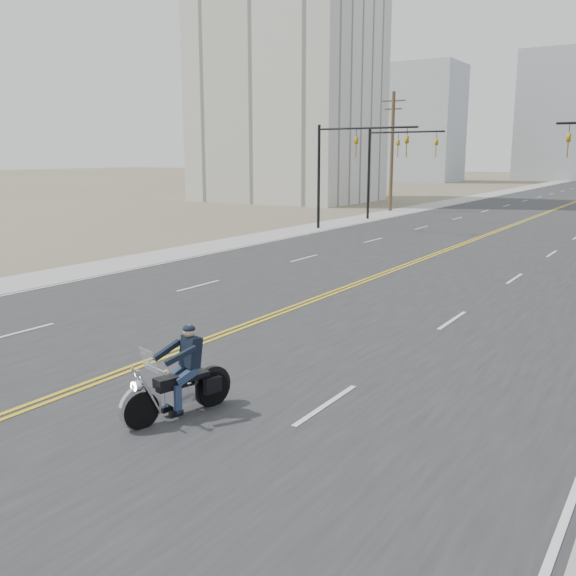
# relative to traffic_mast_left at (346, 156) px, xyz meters

# --- Properties ---
(road) EXTENTS (20.00, 200.00, 0.01)m
(road) POSITION_rel_traffic_mast_left_xyz_m (8.98, 38.00, -4.93)
(road) COLOR #303033
(road) RESTS_ON ground
(sidewalk_left) EXTENTS (3.00, 200.00, 0.01)m
(sidewalk_left) POSITION_rel_traffic_mast_left_xyz_m (-2.52, 38.00, -4.93)
(sidewalk_left) COLOR #A5A5A0
(sidewalk_left) RESTS_ON ground
(traffic_mast_left) EXTENTS (7.10, 0.26, 7.00)m
(traffic_mast_left) POSITION_rel_traffic_mast_left_xyz_m (0.00, 0.00, 0.00)
(traffic_mast_left) COLOR black
(traffic_mast_left) RESTS_ON ground
(traffic_mast_far) EXTENTS (6.10, 0.26, 7.00)m
(traffic_mast_far) POSITION_rel_traffic_mast_left_xyz_m (-0.33, 8.00, -0.06)
(traffic_mast_far) COLOR black
(traffic_mast_far) RESTS_ON ground
(utility_pole_left) EXTENTS (2.20, 0.30, 10.50)m
(utility_pole_left) POSITION_rel_traffic_mast_left_xyz_m (-3.52, 16.00, 0.54)
(utility_pole_left) COLOR brown
(utility_pole_left) RESTS_ON ground
(apartment_block) EXTENTS (18.00, 14.00, 30.00)m
(apartment_block) POSITION_rel_traffic_mast_left_xyz_m (-19.02, 23.00, 10.06)
(apartment_block) COLOR silver
(apartment_block) RESTS_ON ground
(haze_bldg_a) EXTENTS (14.00, 12.00, 22.00)m
(haze_bldg_a) POSITION_rel_traffic_mast_left_xyz_m (-26.02, 83.00, 6.06)
(haze_bldg_a) COLOR #B7BCC6
(haze_bldg_a) RESTS_ON ground
(haze_bldg_d) EXTENTS (20.00, 15.00, 26.00)m
(haze_bldg_d) POSITION_rel_traffic_mast_left_xyz_m (-3.02, 108.00, 8.06)
(haze_bldg_d) COLOR #ADB2B7
(haze_bldg_d) RESTS_ON ground
(haze_bldg_f) EXTENTS (12.00, 12.00, 16.00)m
(haze_bldg_f) POSITION_rel_traffic_mast_left_xyz_m (-41.02, 98.00, 3.06)
(haze_bldg_f) COLOR #ADB2B7
(haze_bldg_f) RESTS_ON ground
(motorcyclist) EXTENTS (1.54, 2.45, 1.78)m
(motorcyclist) POSITION_rel_traffic_mast_left_xyz_m (11.82, -29.99, -4.05)
(motorcyclist) COLOR black
(motorcyclist) RESTS_ON ground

